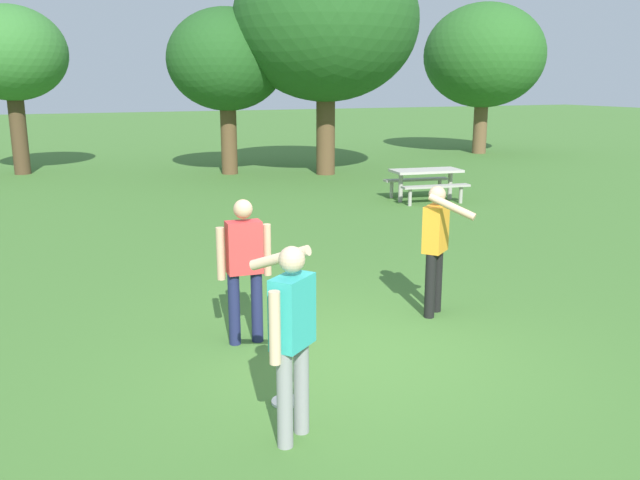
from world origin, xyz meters
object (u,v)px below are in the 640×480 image
object	(u,v)px
picnic_table_near	(426,178)
tree_back_left	(326,22)
person_catcher	(291,329)
frisbee	(286,401)
tree_far_right	(11,55)
tree_back_right	(484,56)
tree_slender_mid	(226,61)
person_thrower	(436,241)
person_bystander	(244,262)

from	to	relation	value
picnic_table_near	tree_back_left	distance (m)	6.74
picnic_table_near	person_catcher	bearing A→B (deg)	-127.87
frisbee	tree_back_left	size ratio (longest dim) A/B	0.04
picnic_table_near	tree_far_right	bearing A→B (deg)	134.42
frisbee	tree_far_right	xyz separation A→B (m)	(-2.14, 17.86, 3.65)
tree_back_right	person_catcher	bearing A→B (deg)	-130.53
frisbee	picnic_table_near	bearing A→B (deg)	50.91
person_catcher	tree_slender_mid	bearing A→B (deg)	75.54
tree_far_right	tree_slender_mid	distance (m)	6.59
tree_slender_mid	tree_back_left	distance (m)	3.26
picnic_table_near	tree_slender_mid	size ratio (longest dim) A/B	0.37
person_thrower	picnic_table_near	distance (m)	8.35
picnic_table_near	person_thrower	bearing A→B (deg)	-121.80
person_thrower	person_catcher	xyz separation A→B (m)	(-2.74, -2.09, 0.00)
person_catcher	tree_back_right	distance (m)	23.56
person_catcher	tree_far_right	world-z (taller)	tree_far_right
frisbee	tree_slender_mid	world-z (taller)	tree_slender_mid
person_bystander	tree_back_left	bearing A→B (deg)	62.12
person_thrower	tree_far_right	bearing A→B (deg)	106.02
person_thrower	tree_slender_mid	bearing A→B (deg)	84.40
tree_far_right	tree_slender_mid	xyz separation A→B (m)	(6.05, -2.61, -0.18)
tree_back_left	frisbee	bearing A→B (deg)	-115.58
person_catcher	frisbee	bearing A→B (deg)	73.84
frisbee	tree_back_right	xyz separation A→B (m)	(15.02, 17.16, 3.83)
person_bystander	tree_slender_mid	world-z (taller)	tree_slender_mid
picnic_table_near	tree_slender_mid	distance (m)	7.91
picnic_table_near	tree_back_right	xyz separation A→B (m)	(8.05, 8.59, 3.28)
tree_far_right	tree_back_right	bearing A→B (deg)	-2.32
tree_far_right	tree_back_left	size ratio (longest dim) A/B	0.73
picnic_table_near	tree_slender_mid	bearing A→B (deg)	114.52
person_thrower	person_catcher	world-z (taller)	same
person_bystander	tree_back_left	distance (m)	14.50
frisbee	person_catcher	bearing A→B (deg)	-106.16
tree_far_right	tree_back_right	size ratio (longest dim) A/B	0.87
tree_slender_mid	person_catcher	bearing A→B (deg)	-104.46
picnic_table_near	tree_back_left	bearing A→B (deg)	93.10
person_catcher	person_bystander	size ratio (longest dim) A/B	1.00
person_bystander	frisbee	distance (m)	1.80
tree_back_left	person_bystander	bearing A→B (deg)	-117.88
person_catcher	tree_slender_mid	size ratio (longest dim) A/B	0.32
person_thrower	person_bystander	world-z (taller)	same
tree_back_left	tree_back_right	size ratio (longest dim) A/B	1.19
person_catcher	picnic_table_near	size ratio (longest dim) A/B	0.87
person_thrower	person_catcher	bearing A→B (deg)	-142.73
person_thrower	person_bystander	size ratio (longest dim) A/B	1.00
frisbee	tree_back_left	distance (m)	16.13
person_bystander	tree_back_right	xyz separation A→B (m)	(14.91, 15.63, 2.90)
tree_slender_mid	tree_back_right	world-z (taller)	tree_back_right
person_thrower	tree_back_right	distance (m)	20.23
person_bystander	tree_back_left	size ratio (longest dim) A/B	0.23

